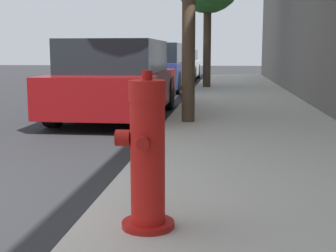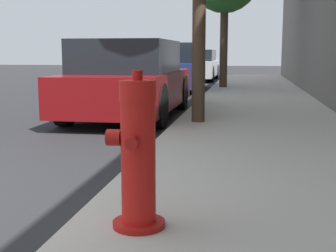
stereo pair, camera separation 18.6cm
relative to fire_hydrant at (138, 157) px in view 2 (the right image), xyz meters
name	(u,v)px [view 2 (the right image)]	position (x,y,z in m)	size (l,w,h in m)	color
sidewalk_slab	(282,233)	(0.87, 0.19, -0.50)	(2.64, 40.00, 0.12)	#B7B2A8
fire_hydrant	(138,157)	(0.00, 0.00, 0.00)	(0.35, 0.35, 0.95)	#A91511
parked_car_near	(130,80)	(-1.48, 5.64, 0.12)	(1.73, 4.09, 1.39)	maroon
parked_car_mid	(172,68)	(-1.68, 11.67, 0.14)	(1.77, 3.98, 1.45)	navy
parked_car_far	(196,65)	(-1.55, 17.45, 0.08)	(1.71, 4.55, 1.29)	silver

